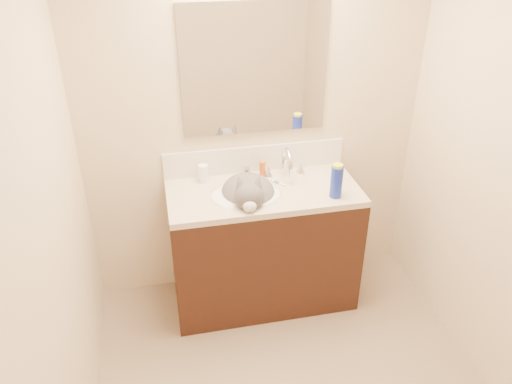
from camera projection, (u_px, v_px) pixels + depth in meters
name	position (u px, v px, depth m)	size (l,w,h in m)	color
room_shell	(320.00, 171.00, 1.96)	(2.24, 2.54, 2.52)	beige
vanity_cabinet	(263.00, 248.00, 3.33)	(1.20, 0.55, 0.82)	black
counter_slab	(264.00, 193.00, 3.11)	(1.20, 0.55, 0.04)	beige
basin	(246.00, 204.00, 3.09)	(0.45, 0.36, 0.14)	white
faucet	(286.00, 165.00, 3.21)	(0.28, 0.20, 0.21)	silver
cat	(249.00, 195.00, 3.07)	(0.40, 0.50, 0.35)	#4E4C4E
backsplash	(255.00, 159.00, 3.28)	(1.20, 0.02, 0.18)	silver
mirror	(255.00, 70.00, 2.99)	(0.90, 0.02, 0.80)	white
pill_bottle	(203.00, 173.00, 3.17)	(0.06, 0.06, 0.11)	white
pill_label	(203.00, 175.00, 3.18)	(0.06, 0.06, 0.04)	#FFA82A
silver_jar	(247.00, 172.00, 3.26)	(0.05, 0.05, 0.05)	#B7B7BC
amber_bottle	(262.00, 168.00, 3.26)	(0.04, 0.04, 0.10)	#C55C17
toothbrush	(277.00, 182.00, 3.18)	(0.02, 0.14, 0.01)	white
toothbrush_head	(277.00, 182.00, 3.18)	(0.02, 0.03, 0.02)	#6293D0
spray_can	(336.00, 182.00, 2.99)	(0.07, 0.07, 0.20)	#182BAA
spray_cap	(338.00, 167.00, 2.94)	(0.06, 0.06, 0.04)	#D8EC18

